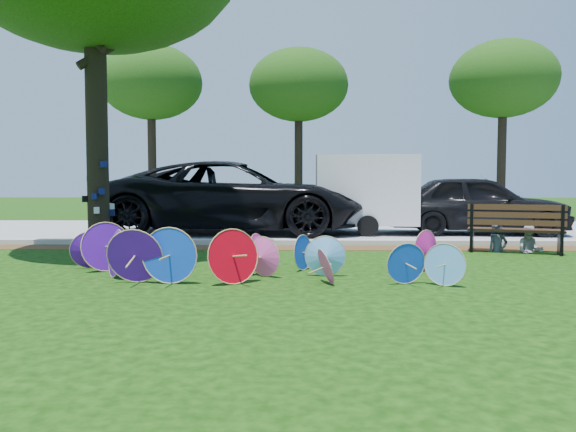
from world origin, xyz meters
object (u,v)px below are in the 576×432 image
(black_van, at_px, (235,197))
(person_left, at_px, (498,223))
(parasol_pile, at_px, (225,254))
(person_right, at_px, (531,226))
(dark_pickup, at_px, (477,204))
(cargo_trailer, at_px, (369,190))
(park_bench, at_px, (515,229))

(black_van, distance_m, person_left, 7.65)
(parasol_pile, bearing_deg, person_right, 28.50)
(dark_pickup, distance_m, cargo_trailer, 3.17)
(person_left, bearing_deg, park_bench, -22.03)
(cargo_trailer, relative_size, person_right, 2.47)
(dark_pickup, height_order, person_right, dark_pickup)
(black_van, relative_size, cargo_trailer, 2.69)
(dark_pickup, bearing_deg, person_left, 173.50)
(person_left, bearing_deg, black_van, 131.16)
(parasol_pile, bearing_deg, cargo_trailer, 66.99)
(parasol_pile, height_order, person_right, person_right)
(park_bench, xyz_separation_m, person_left, (-0.35, 0.05, 0.11))
(cargo_trailer, height_order, park_bench, cargo_trailer)
(parasol_pile, xyz_separation_m, black_van, (-0.73, 7.76, 0.69))
(dark_pickup, xyz_separation_m, person_left, (-0.83, -4.16, -0.24))
(park_bench, height_order, person_right, person_right)
(dark_pickup, relative_size, person_left, 4.03)
(parasol_pile, distance_m, cargo_trailer, 8.30)
(park_bench, distance_m, person_right, 0.36)
(person_right, bearing_deg, person_left, -163.23)
(parasol_pile, xyz_separation_m, cargo_trailer, (3.22, 7.59, 0.92))
(person_left, distance_m, person_right, 0.70)
(black_van, distance_m, person_right, 8.24)
(person_left, height_order, person_right, person_left)
(parasol_pile, distance_m, person_left, 6.49)
(parasol_pile, bearing_deg, dark_pickup, 49.84)
(dark_pickup, relative_size, person_right, 4.42)
(cargo_trailer, relative_size, person_left, 2.25)
(black_van, distance_m, cargo_trailer, 3.97)
(park_bench, bearing_deg, dark_pickup, 102.46)
(dark_pickup, height_order, park_bench, dark_pickup)
(park_bench, relative_size, person_left, 1.57)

